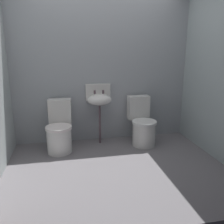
# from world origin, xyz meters

# --- Properties ---
(ground_plane) EXTENTS (3.36, 2.52, 0.08)m
(ground_plane) POSITION_xyz_m (0.00, 0.00, -0.04)
(ground_plane) COLOR slate
(wall_back) EXTENTS (3.36, 0.10, 2.44)m
(wall_back) POSITION_xyz_m (0.00, 1.11, 1.22)
(wall_back) COLOR #9BA1A6
(wall_back) RESTS_ON ground
(wall_right) EXTENTS (0.10, 2.32, 2.44)m
(wall_right) POSITION_xyz_m (1.53, 0.10, 1.22)
(wall_right) COLOR #96A3A5
(wall_right) RESTS_ON ground
(toilet_left) EXTENTS (0.44, 0.63, 0.78)m
(toilet_left) POSITION_xyz_m (-0.75, 0.71, 0.32)
(toilet_left) COLOR silver
(toilet_left) RESTS_ON ground
(toilet_right) EXTENTS (0.42, 0.61, 0.78)m
(toilet_right) POSITION_xyz_m (0.61, 0.71, 0.32)
(toilet_right) COLOR silver
(toilet_right) RESTS_ON ground
(sink) EXTENTS (0.42, 0.35, 0.99)m
(sink) POSITION_xyz_m (-0.09, 0.90, 0.75)
(sink) COLOR #56424A
(sink) RESTS_ON ground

